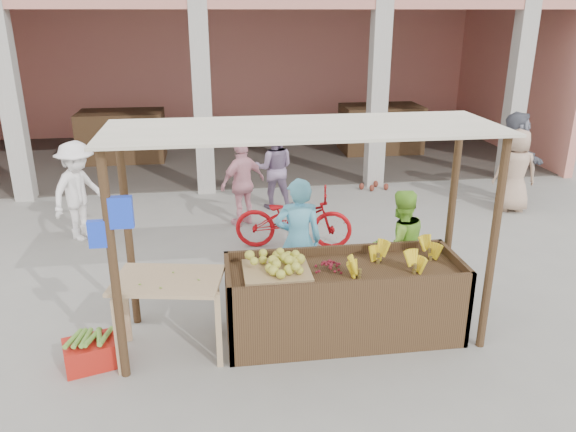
{
  "coord_description": "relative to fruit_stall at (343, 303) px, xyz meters",
  "views": [
    {
      "loc": [
        -0.9,
        -5.42,
        3.48
      ],
      "look_at": [
        0.04,
        1.2,
        1.02
      ],
      "focal_mm": 35.0,
      "sensor_mm": 36.0,
      "label": 1
    }
  ],
  "objects": [
    {
      "name": "ground",
      "position": [
        -0.5,
        0.0,
        -0.4
      ],
      "size": [
        60.0,
        60.0,
        0.0
      ],
      "primitive_type": "plane",
      "color": "gray",
      "rests_on": "ground"
    },
    {
      "name": "market_building",
      "position": [
        -0.45,
        8.93,
        2.3
      ],
      "size": [
        14.4,
        6.4,
        4.2
      ],
      "color": "tan",
      "rests_on": "ground"
    },
    {
      "name": "fruit_stall",
      "position": [
        0.0,
        0.0,
        0.0
      ],
      "size": [
        2.6,
        0.95,
        0.8
      ],
      "primitive_type": "cube",
      "color": "#46311C",
      "rests_on": "ground"
    },
    {
      "name": "stall_awning",
      "position": [
        -0.51,
        0.06,
        1.58
      ],
      "size": [
        4.09,
        1.35,
        2.39
      ],
      "color": "#46311C",
      "rests_on": "ground"
    },
    {
      "name": "banana_heap",
      "position": [
        0.54,
        0.01,
        0.5
      ],
      "size": [
        1.06,
        0.58,
        0.19
      ],
      "primitive_type": null,
      "color": "yellow",
      "rests_on": "fruit_stall"
    },
    {
      "name": "melon_tray",
      "position": [
        -0.75,
        0.0,
        0.49
      ],
      "size": [
        0.71,
        0.62,
        0.19
      ],
      "color": "#9C7D50",
      "rests_on": "fruit_stall"
    },
    {
      "name": "berry_heap",
      "position": [
        -0.18,
        0.0,
        0.46
      ],
      "size": [
        0.39,
        0.32,
        0.12
      ],
      "primitive_type": "ellipsoid",
      "color": "maroon",
      "rests_on": "fruit_stall"
    },
    {
      "name": "side_table",
      "position": [
        -1.9,
        -0.11,
        0.34
      ],
      "size": [
        1.21,
        0.92,
        0.89
      ],
      "rotation": [
        0.0,
        0.0,
        -0.18
      ],
      "color": "tan",
      "rests_on": "ground"
    },
    {
      "name": "papaya_pile",
      "position": [
        -1.9,
        -0.11,
        0.59
      ],
      "size": [
        0.74,
        0.42,
        0.21
      ],
      "primitive_type": null,
      "color": "#4D8E2E",
      "rests_on": "side_table"
    },
    {
      "name": "red_crate",
      "position": [
        -2.71,
        -0.22,
        -0.26
      ],
      "size": [
        0.63,
        0.53,
        0.28
      ],
      "primitive_type": "cube",
      "rotation": [
        0.0,
        0.0,
        0.3
      ],
      "color": "#AE1C12",
      "rests_on": "ground"
    },
    {
      "name": "plantain_bundle",
      "position": [
        -2.71,
        -0.22,
        -0.08
      ],
      "size": [
        0.43,
        0.3,
        0.09
      ],
      "primitive_type": null,
      "color": "olive",
      "rests_on": "red_crate"
    },
    {
      "name": "produce_sacks",
      "position": [
        1.91,
        5.29,
        -0.13
      ],
      "size": [
        0.89,
        0.67,
        0.54
      ],
      "color": "maroon",
      "rests_on": "ground"
    },
    {
      "name": "vendor_blue",
      "position": [
        -0.37,
        0.9,
        0.46
      ],
      "size": [
        0.67,
        0.51,
        1.71
      ],
      "primitive_type": "imported",
      "rotation": [
        0.0,
        0.0,
        3.08
      ],
      "color": "#58B3D7",
      "rests_on": "ground"
    },
    {
      "name": "vendor_green",
      "position": [
        0.88,
        0.76,
        0.36
      ],
      "size": [
        0.8,
        0.56,
        1.52
      ],
      "primitive_type": "imported",
      "rotation": [
        0.0,
        0.0,
        3.34
      ],
      "color": "#91DB3F",
      "rests_on": "ground"
    },
    {
      "name": "motorcycle",
      "position": [
        -0.18,
        2.55,
        0.09
      ],
      "size": [
        1.0,
        1.97,
        0.98
      ],
      "primitive_type": "imported",
      "rotation": [
        0.0,
        0.0,
        1.38
      ],
      "color": "#AA0A0F",
      "rests_on": "ground"
    },
    {
      "name": "shopper_a",
      "position": [
        -3.49,
        3.4,
        0.46
      ],
      "size": [
        1.07,
        1.23,
        1.72
      ],
      "primitive_type": "imported",
      "rotation": [
        0.0,
        0.0,
        0.98
      ],
      "color": "white",
      "rests_on": "ground"
    },
    {
      "name": "shopper_b",
      "position": [
        -0.88,
        3.67,
        0.39
      ],
      "size": [
        1.04,
        0.9,
        1.57
      ],
      "primitive_type": "imported",
      "rotation": [
        0.0,
        0.0,
        3.7
      ],
      "color": "pink",
      "rests_on": "ground"
    },
    {
      "name": "shopper_c",
      "position": [
        4.06,
        3.69,
        0.44
      ],
      "size": [
        0.91,
        0.71,
        1.68
      ],
      "primitive_type": "imported",
      "rotation": [
        0.0,
        0.0,
        2.9
      ],
      "color": "tan",
      "rests_on": "ground"
    },
    {
      "name": "shopper_d",
      "position": [
        4.36,
        4.34,
        0.5
      ],
      "size": [
        0.93,
        1.75,
        1.81
      ],
      "primitive_type": "imported",
      "rotation": [
        0.0,
        0.0,
        1.42
      ],
      "color": "#535562",
      "rests_on": "ground"
    },
    {
      "name": "shopper_f",
      "position": [
        -0.24,
        4.49,
        0.42
      ],
      "size": [
        0.86,
        0.57,
        1.65
      ],
      "primitive_type": "imported",
      "rotation": [
        0.0,
        0.0,
        3.0
      ],
      "color": "gray",
      "rests_on": "ground"
    }
  ]
}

